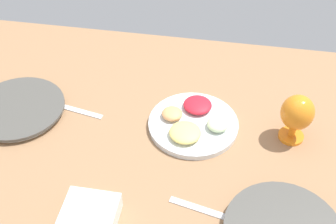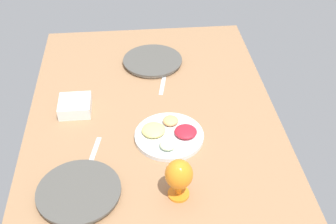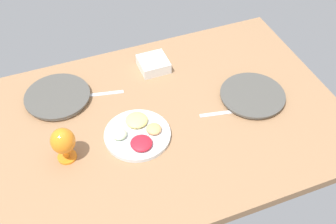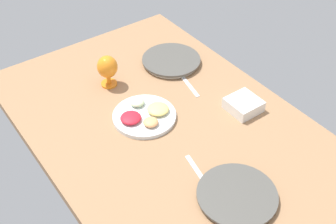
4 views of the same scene
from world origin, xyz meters
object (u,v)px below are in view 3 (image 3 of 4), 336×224
object	(u,v)px
dinner_plate_right	(58,97)
fruit_platter	(138,133)
dinner_plate_left	(252,96)
hurricane_glass_orange	(63,142)
square_bowl_white	(153,64)

from	to	relation	value
dinner_plate_right	fruit_platter	bearing A→B (deg)	128.19
dinner_plate_left	dinner_plate_right	size ratio (longest dim) A/B	1.00
dinner_plate_right	hurricane_glass_orange	xyz separation A→B (cm)	(2.98, 33.73, 8.14)
fruit_platter	hurricane_glass_orange	size ratio (longest dim) A/B	1.76
hurricane_glass_orange	square_bowl_white	bearing A→B (deg)	-142.40
fruit_platter	hurricane_glass_orange	world-z (taller)	hurricane_glass_orange
hurricane_glass_orange	square_bowl_white	distance (cm)	63.10
dinner_plate_left	square_bowl_white	bearing A→B (deg)	-45.75
hurricane_glass_orange	fruit_platter	bearing A→B (deg)	-179.01
fruit_platter	square_bowl_white	size ratio (longest dim) A/B	2.05
fruit_platter	square_bowl_white	xyz separation A→B (cm)	(-20.60, -37.79, 1.27)
square_bowl_white	dinner_plate_left	bearing A→B (deg)	134.25
fruit_platter	hurricane_glass_orange	xyz separation A→B (cm)	(29.12, 0.50, 7.88)
square_bowl_white	hurricane_glass_orange	bearing A→B (deg)	37.60
square_bowl_white	fruit_platter	bearing A→B (deg)	61.40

